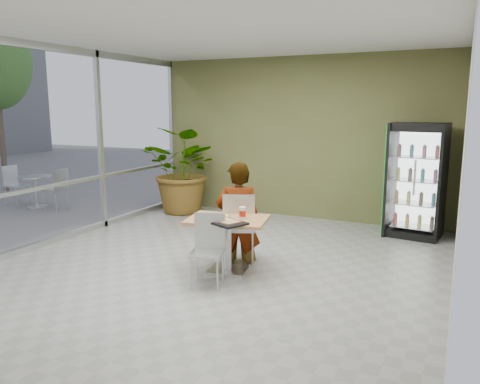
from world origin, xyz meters
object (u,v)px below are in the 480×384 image
chair_near (208,243)px  potted_plant (185,170)px  seated_woman (238,222)px  cafeteria_tray (226,223)px  chair_far (239,222)px  beverage_fridge (416,180)px  dining_table (228,234)px  soda_cup (242,213)px

chair_near → potted_plant: potted_plant is taller
seated_woman → potted_plant: bearing=-67.2°
cafeteria_tray → potted_plant: potted_plant is taller
chair_far → beverage_fridge: 3.36m
chair_near → cafeteria_tray: size_ratio=1.84×
cafeteria_tray → dining_table: bearing=114.7°
seated_woman → beverage_fridge: bearing=-152.8°
seated_woman → soda_cup: 0.53m
chair_far → chair_near: bearing=67.7°
soda_cup → cafeteria_tray: soda_cup is taller
seated_woman → cafeteria_tray: seated_woman is taller
cafeteria_tray → beverage_fridge: size_ratio=0.25×
dining_table → soda_cup: bearing=22.5°
chair_far → chair_near: (-0.00, -0.90, -0.07)m
dining_table → potted_plant: potted_plant is taller
seated_woman → potted_plant: size_ratio=0.97×
chair_near → soda_cup: bearing=51.9°
cafeteria_tray → beverage_fridge: bearing=58.9°
chair_far → chair_near: size_ratio=1.14×
beverage_fridge → chair_near: bearing=-114.3°
cafeteria_tray → soda_cup: bearing=79.7°
seated_woman → cafeteria_tray: (0.19, -0.74, 0.19)m
soda_cup → cafeteria_tray: bearing=-100.3°
dining_table → seated_woman: bearing=98.3°
soda_cup → cafeteria_tray: (-0.06, -0.35, -0.06)m
beverage_fridge → chair_far: bearing=-122.3°
soda_cup → potted_plant: size_ratio=0.09×
cafeteria_tray → potted_plant: size_ratio=0.27×
beverage_fridge → potted_plant: (-4.55, -0.13, -0.07)m
dining_table → seated_woman: seated_woman is taller
chair_near → cafeteria_tray: chair_near is taller
chair_far → cafeteria_tray: 0.73m
potted_plant → seated_woman: bearing=-45.0°
soda_cup → beverage_fridge: bearing=56.8°
dining_table → beverage_fridge: (2.09, 3.00, 0.44)m
chair_near → beverage_fridge: (2.12, 3.47, 0.45)m
dining_table → cafeteria_tray: 0.37m
beverage_fridge → cafeteria_tray: bearing=-113.9°
chair_far → chair_near: 0.90m
dining_table → chair_near: size_ratio=1.31×
dining_table → chair_far: bearing=93.9°
chair_far → potted_plant: bearing=-67.3°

